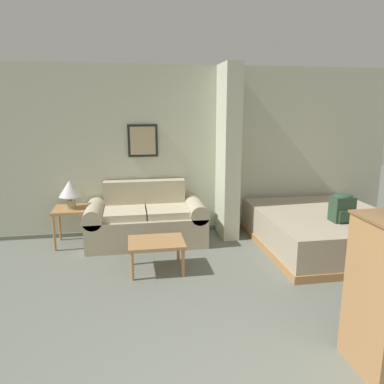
{
  "coord_description": "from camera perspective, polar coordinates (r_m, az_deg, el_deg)",
  "views": [
    {
      "loc": [
        -0.92,
        -1.39,
        1.99
      ],
      "look_at": [
        -0.25,
        2.64,
        1.05
      ],
      "focal_mm": 35.0,
      "sensor_mm": 36.0,
      "label": 1
    }
  ],
  "objects": [
    {
      "name": "wall_back",
      "position": [
        5.96,
        -0.58,
        6.25
      ],
      "size": [
        6.77,
        0.16,
        2.6
      ],
      "color": "beige",
      "rests_on": "ground_plane"
    },
    {
      "name": "wall_partition_pillar",
      "position": [
        5.72,
        5.53,
        5.96
      ],
      "size": [
        0.24,
        0.61,
        2.6
      ],
      "color": "beige",
      "rests_on": "ground_plane"
    },
    {
      "name": "couch",
      "position": [
        5.62,
        -7.0,
        -4.38
      ],
      "size": [
        1.75,
        0.84,
        0.88
      ],
      "color": "#B7AD8E",
      "rests_on": "ground_plane"
    },
    {
      "name": "coffee_table",
      "position": [
        4.64,
        -5.47,
        -7.96
      ],
      "size": [
        0.68,
        0.53,
        0.39
      ],
      "color": "#B27F4C",
      "rests_on": "ground_plane"
    },
    {
      "name": "side_table",
      "position": [
        5.7,
        -17.87,
        -3.14
      ],
      "size": [
        0.5,
        0.5,
        0.55
      ],
      "color": "#B27F4C",
      "rests_on": "ground_plane"
    },
    {
      "name": "table_lamp",
      "position": [
        5.61,
        -18.12,
        0.33
      ],
      "size": [
        0.31,
        0.31,
        0.41
      ],
      "color": "tan",
      "rests_on": "side_table"
    },
    {
      "name": "bed",
      "position": [
        5.71,
        19.4,
        -5.43
      ],
      "size": [
        1.82,
        2.07,
        0.52
      ],
      "color": "#B27F4C",
      "rests_on": "ground_plane"
    },
    {
      "name": "backpack",
      "position": [
        5.25,
        21.93,
        -2.14
      ],
      "size": [
        0.27,
        0.24,
        0.37
      ],
      "color": "#2D4733",
      "rests_on": "bed"
    }
  ]
}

